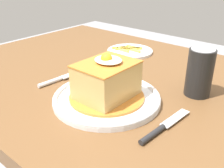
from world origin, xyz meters
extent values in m
cube|color=brown|center=(0.00, 0.00, 0.72)|extent=(1.16, 0.80, 0.04)
cylinder|color=brown|center=(-0.50, 0.32, 0.35)|extent=(0.07, 0.07, 0.70)
cylinder|color=white|center=(0.07, -0.13, 0.74)|extent=(0.27, 0.27, 0.01)
torus|color=white|center=(0.07, -0.13, 0.75)|extent=(0.27, 0.27, 0.01)
cylinder|color=orange|center=(0.07, -0.13, 0.75)|extent=(0.19, 0.19, 0.01)
cube|color=tan|center=(0.07, -0.13, 0.80)|extent=(0.11, 0.14, 0.08)
cube|color=orange|center=(0.07, -0.13, 0.84)|extent=(0.11, 0.14, 0.00)
ellipsoid|color=white|center=(0.07, -0.13, 0.85)|extent=(0.07, 0.06, 0.01)
sphere|color=yellow|center=(0.07, -0.13, 0.85)|extent=(0.03, 0.03, 0.03)
cylinder|color=silver|center=(-0.12, -0.16, 0.75)|extent=(0.02, 0.08, 0.01)
cube|color=silver|center=(-0.12, -0.10, 0.75)|extent=(0.03, 0.05, 0.00)
cylinder|color=silver|center=(-0.11, -0.08, 0.75)|extent=(0.01, 0.03, 0.00)
cylinder|color=silver|center=(-0.12, -0.07, 0.75)|extent=(0.01, 0.03, 0.00)
cylinder|color=silver|center=(-0.12, -0.07, 0.75)|extent=(0.01, 0.03, 0.00)
cylinder|color=#262628|center=(0.23, -0.18, 0.75)|extent=(0.02, 0.08, 0.01)
cube|color=silver|center=(0.24, -0.10, 0.75)|extent=(0.03, 0.09, 0.00)
cylinder|color=black|center=(0.22, 0.05, 0.80)|extent=(0.07, 0.07, 0.12)
cylinder|color=silver|center=(0.22, 0.05, 0.86)|extent=(0.06, 0.06, 0.00)
cylinder|color=white|center=(-0.12, 0.20, 0.74)|extent=(0.17, 0.17, 0.01)
cube|color=#EAC64C|center=(-0.16, 0.19, 0.75)|extent=(0.04, 0.05, 0.01)
cube|color=#EAC64C|center=(-0.11, 0.22, 0.75)|extent=(0.05, 0.05, 0.01)
cube|color=#EAC64C|center=(-0.12, 0.23, 0.75)|extent=(0.06, 0.01, 0.01)
cube|color=#EAC64C|center=(-0.11, 0.22, 0.75)|extent=(0.04, 0.05, 0.01)
cube|color=#EAC64C|center=(-0.15, 0.19, 0.75)|extent=(0.02, 0.06, 0.01)
cube|color=#EAC64C|center=(-0.12, 0.20, 0.75)|extent=(0.05, 0.06, 0.01)
cube|color=#EAC64C|center=(-0.13, 0.18, 0.75)|extent=(0.06, 0.01, 0.01)
cube|color=#EAC64C|center=(-0.12, 0.20, 0.75)|extent=(0.05, 0.04, 0.01)
cube|color=#EAC64C|center=(-0.10, 0.20, 0.75)|extent=(0.05, 0.01, 0.01)
camera|label=1|loc=(0.45, -0.56, 1.06)|focal=42.30mm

